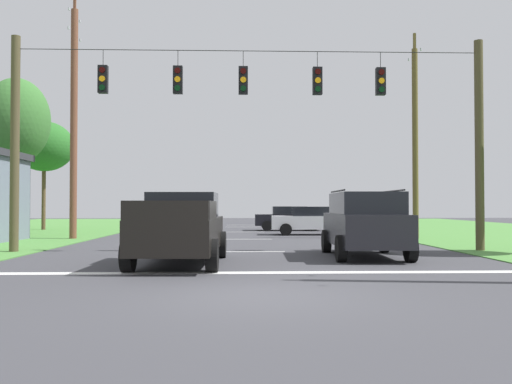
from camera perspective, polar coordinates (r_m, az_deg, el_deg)
name	(u,v)px	position (r m, az deg, el deg)	size (l,w,h in m)	color
ground_plane	(259,295)	(10.12, 0.27, -10.42)	(120.00, 120.00, 0.00)	#3D3D42
stop_bar_stripe	(253,273)	(13.38, -0.27, -8.18)	(13.50, 0.45, 0.01)	white
lane_dash_0	(248,252)	(19.35, -0.78, -6.07)	(0.15, 2.50, 0.01)	white
lane_dash_1	(245,239)	(26.41, -1.08, -4.81)	(0.15, 2.50, 0.01)	white
lane_dash_2	(244,232)	(33.53, -1.25, -4.07)	(0.15, 2.50, 0.01)	white
lane_dash_3	(243,227)	(41.16, -1.37, -3.57)	(0.15, 2.50, 0.01)	white
lane_dash_4	(242,225)	(45.27, -1.42, -3.37)	(0.15, 2.50, 0.01)	white
overhead_signal_span	(249,129)	(19.45, -0.71, 6.36)	(16.30, 0.31, 7.37)	#4E452C
pickup_truck	(181,228)	(15.46, -7.64, -3.67)	(2.41, 5.46, 1.95)	black
suv_black	(365,223)	(17.66, 10.97, -3.06)	(2.34, 4.86, 2.05)	black
distant_car_crossing_white	(311,220)	(30.51, 5.64, -2.86)	(4.38, 2.18, 1.52)	silver
distant_car_oncoming	(289,218)	(35.59, 3.37, -2.65)	(4.34, 2.09, 1.52)	black
utility_pole_mid_right	(415,139)	(28.13, 15.85, 5.17)	(0.28, 1.93, 9.89)	brown
utility_pole_near_left	(74,118)	(28.10, -18.00, 7.11)	(0.33, 1.99, 11.57)	brown
tree_roadside_right	(44,147)	(38.70, -20.70, 4.33)	(3.76, 3.76, 7.00)	brown
tree_roadside_left	(16,121)	(32.59, -23.13, 6.60)	(3.47, 3.47, 8.35)	brown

